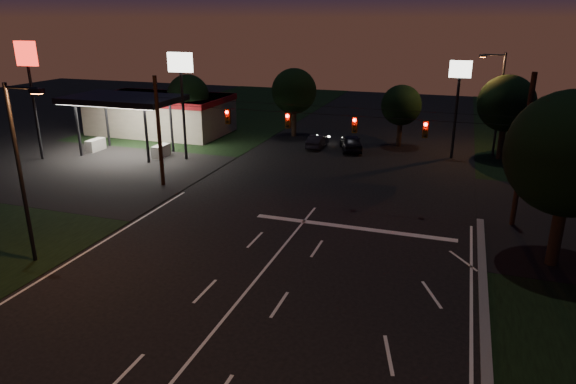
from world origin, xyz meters
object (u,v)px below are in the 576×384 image
at_px(car_oncoming_a, 351,143).
at_px(utility_pole_right, 512,225).
at_px(tree_right_near, 571,155).
at_px(car_oncoming_b, 317,141).

bearing_deg(car_oncoming_a, utility_pole_right, 113.11).
distance_m(tree_right_near, car_oncoming_b, 27.03).
bearing_deg(car_oncoming_a, tree_right_near, 108.29).
bearing_deg(tree_right_near, car_oncoming_b, 132.14).
distance_m(utility_pole_right, tree_right_near, 7.61).
height_order(car_oncoming_a, car_oncoming_b, car_oncoming_a).
bearing_deg(car_oncoming_a, car_oncoming_b, -19.56).
bearing_deg(car_oncoming_b, utility_pole_right, 138.31).
xyz_separation_m(car_oncoming_a, car_oncoming_b, (-3.29, 0.08, -0.15)).
bearing_deg(car_oncoming_b, car_oncoming_a, 179.35).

